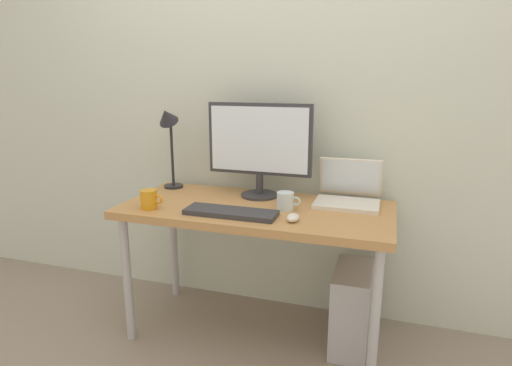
{
  "coord_description": "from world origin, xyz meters",
  "views": [
    {
      "loc": [
        0.62,
        -1.96,
        1.36
      ],
      "look_at": [
        0.0,
        0.0,
        0.84
      ],
      "focal_mm": 30.05,
      "sensor_mm": 36.0,
      "label": 1
    }
  ],
  "objects": [
    {
      "name": "mouse",
      "position": [
        0.23,
        -0.17,
        0.73
      ],
      "size": [
        0.06,
        0.09,
        0.03
      ],
      "primitive_type": "ellipsoid",
      "color": "silver",
      "rests_on": "desk"
    },
    {
      "name": "laptop",
      "position": [
        0.43,
        0.2,
        0.77
      ],
      "size": [
        0.32,
        0.29,
        0.22
      ],
      "color": "silver",
      "rests_on": "desk"
    },
    {
      "name": "desk_lamp",
      "position": [
        -0.57,
        0.18,
        1.06
      ],
      "size": [
        0.11,
        0.16,
        0.48
      ],
      "color": "#232328",
      "rests_on": "desk"
    },
    {
      "name": "coffee_mug",
      "position": [
        -0.49,
        -0.2,
        0.76
      ],
      "size": [
        0.12,
        0.08,
        0.09
      ],
      "color": "orange",
      "rests_on": "desk"
    },
    {
      "name": "keyboard",
      "position": [
        -0.07,
        -0.17,
        0.73
      ],
      "size": [
        0.44,
        0.14,
        0.02
      ],
      "primitive_type": "cube",
      "color": "#333338",
      "rests_on": "desk"
    },
    {
      "name": "desk",
      "position": [
        0.0,
        0.0,
        0.65
      ],
      "size": [
        1.35,
        0.62,
        0.72
      ],
      "color": "#B7844C",
      "rests_on": "ground_plane"
    },
    {
      "name": "monitor",
      "position": [
        -0.04,
        0.18,
        1.0
      ],
      "size": [
        0.56,
        0.2,
        0.5
      ],
      "color": "#333338",
      "rests_on": "desk"
    },
    {
      "name": "ground_plane",
      "position": [
        0.0,
        0.0,
        0.0
      ],
      "size": [
        6.0,
        6.0,
        0.0
      ],
      "primitive_type": "plane",
      "color": "gray"
    },
    {
      "name": "glass_cup",
      "position": [
        0.16,
        -0.01,
        0.76
      ],
      "size": [
        0.12,
        0.08,
        0.09
      ],
      "color": "silver",
      "rests_on": "desk"
    },
    {
      "name": "computer_tower",
      "position": [
        0.49,
        0.04,
        0.21
      ],
      "size": [
        0.18,
        0.36,
        0.42
      ],
      "primitive_type": "cube",
      "color": "#B2B2B7",
      "rests_on": "ground_plane"
    },
    {
      "name": "back_wall",
      "position": [
        0.0,
        0.37,
        1.3
      ],
      "size": [
        4.4,
        0.04,
        2.6
      ],
      "primitive_type": "cube",
      "color": "silver",
      "rests_on": "ground_plane"
    }
  ]
}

